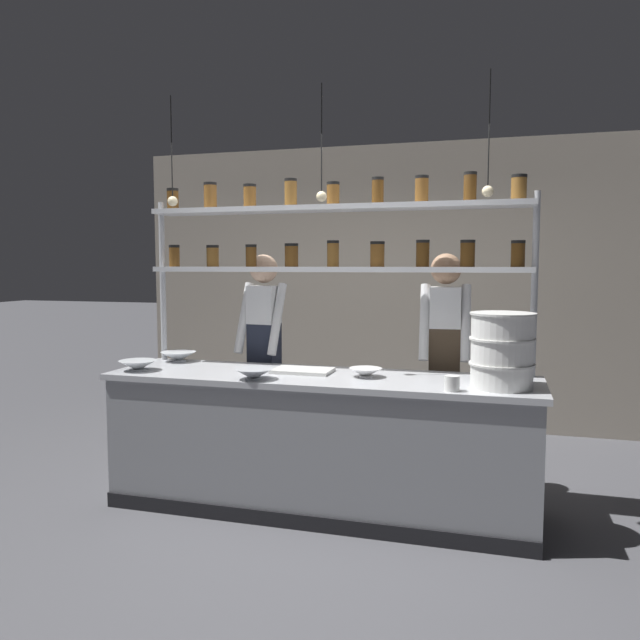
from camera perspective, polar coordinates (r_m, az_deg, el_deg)
ground_plane at (r=4.44m, az=0.01°, el=-16.83°), size 40.00×40.00×0.00m
back_wall at (r=6.50m, az=5.97°, el=3.11°), size 5.28×0.12×2.87m
prep_counter at (r=4.29m, az=0.01°, el=-11.13°), size 2.88×0.76×0.92m
spice_shelf_unit at (r=4.43m, az=1.36°, el=6.92°), size 2.76×0.28×2.27m
chef_left at (r=4.89m, az=-5.15°, el=-2.56°), size 0.39×0.32×1.73m
chef_center at (r=4.61m, az=11.32°, el=-3.08°), size 0.37×0.31×1.74m
container_stack at (r=3.88m, az=16.30°, el=-2.67°), size 0.39×0.39×0.45m
cutting_board at (r=4.29m, az=-1.59°, el=-4.65°), size 0.40×0.26×0.02m
prep_bowl_near_left at (r=4.53m, az=-16.32°, el=-4.03°), size 0.26×0.26×0.07m
prep_bowl_center_front at (r=4.04m, az=-6.09°, el=-4.95°), size 0.25×0.25×0.07m
prep_bowl_center_back at (r=4.11m, az=4.18°, el=-4.83°), size 0.22×0.22×0.06m
prep_bowl_near_right at (r=4.89m, az=-12.81°, el=-3.29°), size 0.27×0.27×0.07m
serving_cup_front at (r=3.74m, az=11.98°, el=-5.69°), size 0.09×0.09×0.09m
pendant_light_row at (r=4.15m, az=-0.03°, el=11.80°), size 2.20×0.07×0.76m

